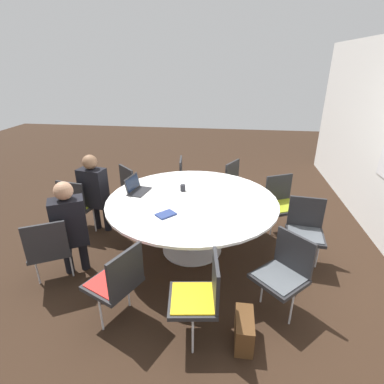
{
  "coord_description": "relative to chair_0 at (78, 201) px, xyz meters",
  "views": [
    {
      "loc": [
        3.39,
        0.45,
        2.34
      ],
      "look_at": [
        0.0,
        0.0,
        0.85
      ],
      "focal_mm": 28.0,
      "sensor_mm": 36.0,
      "label": 1
    }
  ],
  "objects": [
    {
      "name": "laptop",
      "position": [
        0.1,
        0.92,
        0.31
      ],
      "size": [
        0.37,
        0.28,
        0.21
      ],
      "rotation": [
        0.0,
        0.0,
        2.96
      ],
      "color": "#232326",
      "rests_on": "conference_table"
    },
    {
      "name": "chair_2",
      "position": [
        1.54,
        1.15,
        0.0
      ],
      "size": [
        0.58,
        0.57,
        0.84
      ],
      "rotation": [
        0.0,
        0.0,
        8.99
      ],
      "color": "#262628",
      "rests_on": "ground_plane"
    },
    {
      "name": "chair_6",
      "position": [
        -0.42,
        2.91,
        0.0
      ],
      "size": [
        0.57,
        0.58,
        0.84
      ],
      "rotation": [
        0.0,
        0.0,
        11.44
      ],
      "color": "#262628",
      "rests_on": "ground_plane"
    },
    {
      "name": "coffee_cup",
      "position": [
        -0.01,
        1.52,
        0.29
      ],
      "size": [
        0.07,
        0.07,
        0.09
      ],
      "color": "black",
      "rests_on": "conference_table"
    },
    {
      "name": "ground_plane",
      "position": [
        0.24,
        1.68,
        -0.5
      ],
      "size": [
        16.0,
        16.0,
        0.0
      ],
      "primitive_type": "plane",
      "color": "black"
    },
    {
      "name": "chair_5",
      "position": [
        0.34,
        3.07,
        0.0
      ],
      "size": [
        0.47,
        0.49,
        0.84
      ],
      "rotation": [
        0.0,
        0.0,
        10.88
      ],
      "color": "#262628",
      "rests_on": "ground_plane"
    },
    {
      "name": "chair_7",
      "position": [
        -1.02,
        2.29,
        0.0
      ],
      "size": [
        0.59,
        0.58,
        0.84
      ],
      "rotation": [
        0.0,
        0.0,
        12.07
      ],
      "color": "#262628",
      "rests_on": "ground_plane"
    },
    {
      "name": "person_0",
      "position": [
        -0.04,
        0.25,
        0.2
      ],
      "size": [
        0.31,
        0.39,
        1.19
      ],
      "rotation": [
        0.0,
        0.0,
        7.67
      ],
      "color": "black",
      "rests_on": "ground_plane"
    },
    {
      "name": "chair_9",
      "position": [
        -0.67,
        0.62,
        0.0
      ],
      "size": [
        0.61,
        0.61,
        0.84
      ],
      "rotation": [
        0.0,
        0.0,
        13.38
      ],
      "color": "#262628",
      "rests_on": "ground_plane"
    },
    {
      "name": "chair_8",
      "position": [
        -1.13,
        1.44,
        0.0
      ],
      "size": [
        0.49,
        0.47,
        0.84
      ],
      "rotation": [
        0.0,
        0.0,
        12.69
      ],
      "color": "#262628",
      "rests_on": "ground_plane"
    },
    {
      "name": "person_1",
      "position": [
        0.93,
        0.4,
        0.2
      ],
      "size": [
        0.37,
        0.42,
        1.19
      ],
      "rotation": [
        0.0,
        0.0,
        8.36
      ],
      "color": "black",
      "rests_on": "ground_plane"
    },
    {
      "name": "handbag",
      "position": [
        1.63,
        2.33,
        -0.36
      ],
      "size": [
        0.36,
        0.16,
        0.28
      ],
      "color": "#513319",
      "rests_on": "ground_plane"
    },
    {
      "name": "chair_0",
      "position": [
        0.0,
        0.0,
        0.0
      ],
      "size": [
        0.49,
        0.51,
        0.84
      ],
      "rotation": [
        0.0,
        0.0,
        7.67
      ],
      "color": "#262628",
      "rests_on": "ground_plane"
    },
    {
      "name": "chair_1",
      "position": [
        1.12,
        0.23,
        0.0
      ],
      "size": [
        0.58,
        0.59,
        0.84
      ],
      "rotation": [
        0.0,
        0.0,
        8.36
      ],
      "color": "#262628",
      "rests_on": "ground_plane"
    },
    {
      "name": "chair_4",
      "position": [
        1.19,
        2.7,
        0.0
      ],
      "size": [
        0.61,
        0.61,
        0.84
      ],
      "rotation": [
        0.0,
        0.0,
        10.2
      ],
      "color": "#262628",
      "rests_on": "ground_plane"
    },
    {
      "name": "spiral_notebook",
      "position": [
        0.7,
        1.44,
        0.26
      ],
      "size": [
        0.26,
        0.25,
        0.02
      ],
      "color": "navy",
      "rests_on": "conference_table"
    },
    {
      "name": "conference_table",
      "position": [
        0.24,
        1.68,
        0.14
      ],
      "size": [
        2.15,
        2.15,
        0.75
      ],
      "color": "#B7B7BC",
      "rests_on": "ground_plane"
    },
    {
      "name": "chair_3",
      "position": [
        1.62,
        1.94,
        0.0
      ],
      "size": [
        0.49,
        0.48,
        0.84
      ],
      "rotation": [
        0.0,
        0.0,
        9.56
      ],
      "color": "#262628",
      "rests_on": "ground_plane"
    }
  ]
}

